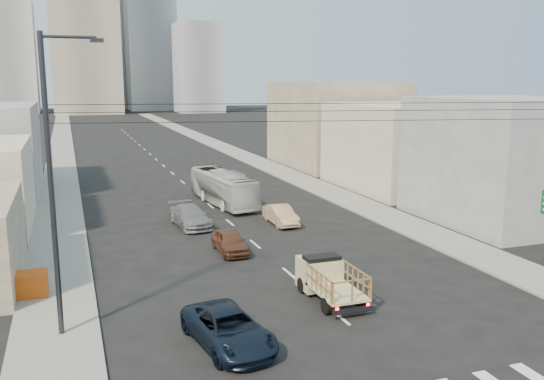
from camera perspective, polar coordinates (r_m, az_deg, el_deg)
ground at (r=24.45m, az=8.81°, el=-13.99°), size 420.00×420.00×0.00m
sidewalk_left at (r=90.01m, az=-20.14°, el=3.69°), size 3.50×180.00×0.12m
sidewalk_right at (r=92.78m, az=-5.46°, el=4.50°), size 3.50×180.00×0.12m
lane_dashes at (r=73.93m, az=-11.05°, el=2.70°), size 0.15×104.00×0.01m
flatbed_pickup at (r=27.51m, az=5.66°, el=-8.58°), size 1.95×4.41×1.90m
navy_pickup at (r=23.04m, az=-4.34°, el=-13.55°), size 3.15×5.44×1.42m
city_bus at (r=48.09m, az=-4.86°, el=0.24°), size 3.51×10.31×2.81m
sedan_brown at (r=34.79m, az=-4.20°, el=-5.11°), size 1.61×3.97×1.35m
sedan_tan at (r=41.39m, az=0.88°, el=-2.48°), size 1.47×4.14×1.36m
sedan_grey at (r=41.16m, az=-8.12°, el=-2.59°), size 2.55×5.26×1.47m
streetlamp_left at (r=23.74m, az=-20.84°, el=0.96°), size 2.36×0.25×12.00m
overhead_wires at (r=23.57m, az=7.70°, el=7.71°), size 23.01×5.02×0.72m
crate_stack at (r=29.96m, az=-23.05°, el=-8.60°), size 1.80×1.20×1.14m
bldg_right_near at (r=45.13m, az=21.93°, el=2.78°), size 10.00×12.00×9.00m
bldg_right_mid at (r=56.61m, az=12.90°, el=4.26°), size 11.00×14.00×8.00m
bldg_right_far at (r=70.69m, az=6.30°, el=6.54°), size 12.00×16.00×10.00m
high_rise_tower at (r=190.58m, az=-18.22°, el=16.27°), size 20.00×20.00×60.00m
midrise_ne at (r=206.67m, az=-11.91°, el=13.32°), size 16.00×16.00×40.00m
midrise_nw at (r=200.12m, az=-24.52°, el=11.83°), size 15.00×15.00×34.00m
midrise_back at (r=220.38m, az=-15.66°, el=13.51°), size 18.00×18.00×44.00m
midrise_east at (r=188.92m, az=-7.30°, el=11.90°), size 14.00×14.00×28.00m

